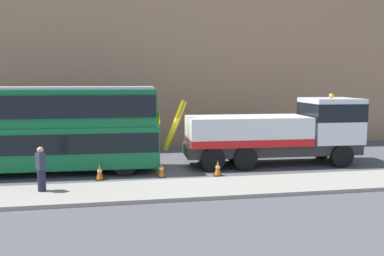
% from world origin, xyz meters
% --- Properties ---
extents(ground_plane, '(120.00, 120.00, 0.00)m').
position_xyz_m(ground_plane, '(0.00, 0.00, 0.00)').
color(ground_plane, '#4C4C51').
extents(near_kerb, '(60.00, 2.80, 0.15)m').
position_xyz_m(near_kerb, '(0.00, -4.20, 0.07)').
color(near_kerb, gray).
rests_on(near_kerb, ground_plane).
extents(building_facade, '(60.00, 1.50, 16.00)m').
position_xyz_m(building_facade, '(0.00, 6.90, 8.07)').
color(building_facade, '#9E7A5B').
rests_on(building_facade, ground_plane).
extents(recovery_tow_truck, '(10.18, 2.88, 3.67)m').
position_xyz_m(recovery_tow_truck, '(5.66, -0.11, 1.76)').
color(recovery_tow_truck, '#2D2D2D').
rests_on(recovery_tow_truck, ground_plane).
extents(double_decker_bus, '(11.10, 2.85, 4.06)m').
position_xyz_m(double_decker_bus, '(-6.18, -0.10, 2.23)').
color(double_decker_bus, '#146B38').
rests_on(double_decker_bus, ground_plane).
extents(pedestrian_onlooker, '(0.44, 0.48, 1.71)m').
position_xyz_m(pedestrian_onlooker, '(-5.44, -3.80, 0.99)').
color(pedestrian_onlooker, '#232333').
rests_on(pedestrian_onlooker, near_kerb).
extents(traffic_cone_near_bus, '(0.36, 0.36, 0.72)m').
position_xyz_m(traffic_cone_near_bus, '(-3.41, -1.81, 0.34)').
color(traffic_cone_near_bus, orange).
rests_on(traffic_cone_near_bus, ground_plane).
extents(traffic_cone_midway, '(0.36, 0.36, 0.72)m').
position_xyz_m(traffic_cone_midway, '(-0.69, -1.78, 0.34)').
color(traffic_cone_midway, orange).
rests_on(traffic_cone_midway, ground_plane).
extents(traffic_cone_near_truck, '(0.36, 0.36, 0.72)m').
position_xyz_m(traffic_cone_near_truck, '(1.89, -1.98, 0.34)').
color(traffic_cone_near_truck, orange).
rests_on(traffic_cone_near_truck, ground_plane).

